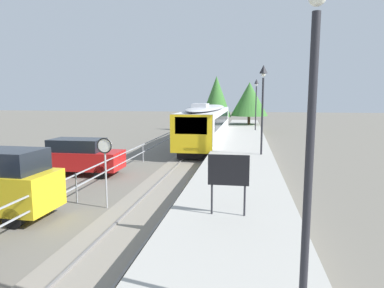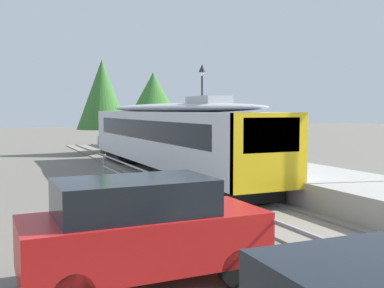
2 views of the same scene
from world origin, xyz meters
name	(u,v)px [view 2 (image 2 of 2)]	position (x,y,z in m)	size (l,w,h in m)	color
ground_plane	(172,215)	(-3.00, 22.00, 0.00)	(160.00, 160.00, 0.00)	#6B665B
track_rails	(254,206)	(0.00, 22.00, 0.03)	(3.20, 60.00, 0.14)	gray
commuter_train	(168,134)	(0.00, 30.07, 2.14)	(2.82, 18.46, 3.74)	silver
station_platform	(329,188)	(3.25, 22.00, 0.45)	(3.90, 60.00, 0.90)	#A8A59E
platform_lamp_far_end	(202,90)	(4.49, 35.65, 4.62)	(0.34, 0.34, 5.35)	#232328
parked_suv_red	(142,229)	(-5.65, 16.85, 1.06)	(4.61, 1.93, 2.04)	red
tree_behind_carpark	(102,95)	(-0.34, 42.76, 4.45)	(3.80, 3.80, 7.05)	brown
tree_behind_station_far	(153,100)	(3.84, 43.23, 4.14)	(4.71, 4.71, 6.28)	brown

